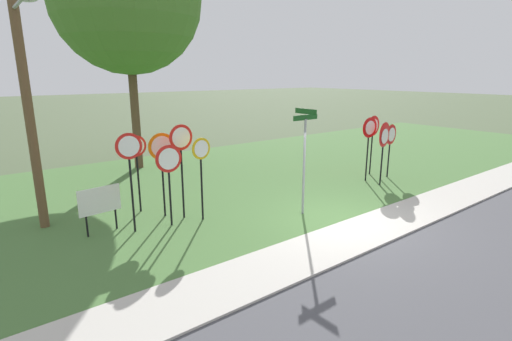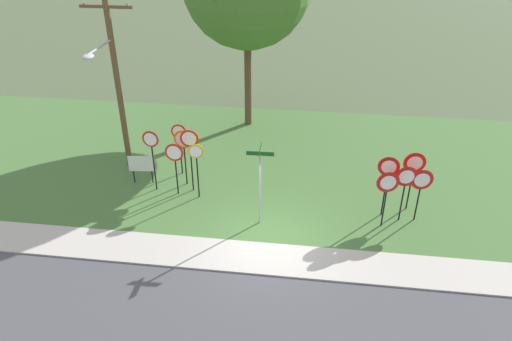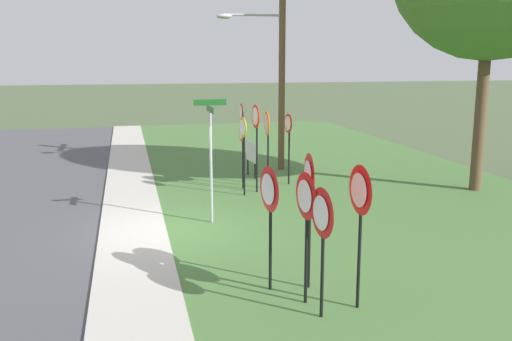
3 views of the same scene
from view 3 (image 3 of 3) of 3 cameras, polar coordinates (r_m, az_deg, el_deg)
ground_plane at (r=13.96m, az=-9.06°, el=-6.16°), size 160.00×160.00×0.00m
sidewalk_strip at (r=13.92m, az=-12.37°, el=-6.20°), size 44.00×1.60×0.06m
grass_median at (r=15.52m, az=13.68°, el=-4.48°), size 44.00×12.00×0.04m
stop_sign_near_left at (r=17.78m, az=1.14°, el=3.89°), size 0.78×0.11×2.48m
stop_sign_near_right at (r=16.88m, az=-1.29°, el=3.08°), size 0.60×0.12×2.39m
stop_sign_far_left at (r=18.74m, az=-1.44°, el=4.58°), size 0.68×0.11×2.65m
stop_sign_far_center at (r=17.79m, az=-1.44°, el=3.34°), size 0.74×0.09×2.27m
stop_sign_far_right at (r=17.28m, az=-0.00°, el=4.26°), size 0.72×0.11×2.74m
stop_sign_center_tall at (r=18.42m, az=3.31°, el=3.69°), size 0.62×0.11×2.34m
yield_sign_near_left at (r=9.37m, az=5.01°, el=-3.70°), size 0.80×0.13×2.29m
yield_sign_near_right at (r=9.88m, az=1.29°, el=-2.92°), size 0.81×0.16×2.28m
yield_sign_far_left at (r=9.97m, az=5.34°, el=-1.80°), size 0.78×0.12×2.49m
yield_sign_far_right at (r=9.26m, az=10.43°, el=-3.20°), size 0.83×0.11×2.45m
yield_sign_center at (r=8.90m, az=6.65°, el=-5.29°), size 0.81×0.12×2.16m
street_name_post at (r=14.05m, az=-4.61°, el=2.01°), size 0.96×0.82×3.13m
utility_pole at (r=20.79m, az=2.15°, el=11.68°), size 2.10×2.52×7.80m
notice_board at (r=19.67m, az=-0.47°, el=1.72°), size 1.10×0.15×1.25m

